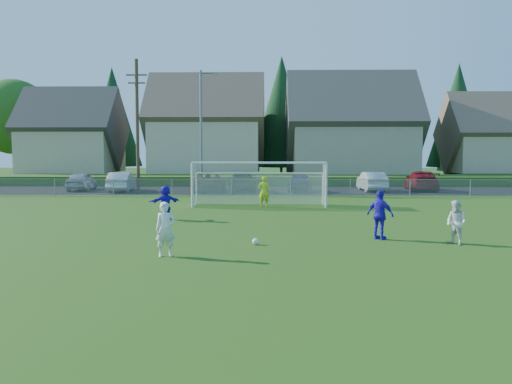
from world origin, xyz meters
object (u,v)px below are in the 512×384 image
soccer_ball (255,241)px  car_a (82,181)px  player_white_b (456,222)px  car_f (372,181)px  player_blue_a (380,215)px  car_b (122,182)px  player_blue_b (165,202)px  goalkeeper (264,192)px  car_c (208,182)px  car_g (421,181)px  player_white_a (166,229)px  car_e (300,182)px  car_d (242,182)px  soccer_goal (259,177)px

soccer_ball → car_a: 27.66m
player_white_b → car_f: player_white_b is taller
player_blue_a → car_f: 22.78m
car_a → car_b: size_ratio=0.95×
player_blue_b → goalkeeper: size_ratio=0.91×
player_blue_b → goalkeeper: 7.03m
soccer_ball → car_f: 25.04m
player_blue_b → goalkeeper: bearing=-161.9°
car_c → car_g: bearing=176.4°
car_f → player_blue_a: bearing=77.9°
player_white_a → player_blue_b: (-1.61, 8.41, -0.03)m
player_blue_b → car_e: bearing=-146.3°
car_a → car_d: size_ratio=0.87×
player_blue_b → car_c: bearing=-123.3°
goalkeeper → soccer_goal: size_ratio=0.23×
car_d → car_b: bearing=-3.9°
car_b → soccer_goal: 14.83m
player_white_a → car_f: player_white_a is taller
goalkeeper → car_d: bearing=-83.1°
player_white_b → goalkeeper: 13.36m
player_white_a → car_b: size_ratio=0.37×
soccer_ball → player_white_a: 3.37m
car_a → soccer_goal: (13.98, -11.19, 0.91)m
car_a → car_e: car_a is taller
player_blue_a → car_d: 22.79m
soccer_goal → soccer_ball: bearing=-89.6°
car_b → player_white_a: bearing=103.0°
player_white_b → car_e: player_white_b is taller
player_blue_b → car_b: 17.76m
goalkeeper → player_white_a: bearing=76.8°
car_b → car_c: (6.55, 0.12, 0.01)m
soccer_ball → player_blue_a: bearing=15.2°
car_b → soccer_ball: bearing=110.0°
car_e → car_f: size_ratio=0.93×
car_e → car_f: 5.54m
player_white_a → soccer_goal: 14.87m
car_a → car_f: car_f is taller
player_blue_b → soccer_goal: bearing=-156.7°
car_d → car_g: 13.81m
player_white_b → soccer_goal: bearing=178.2°
player_blue_a → car_c: bearing=-26.7°
car_b → car_c: size_ratio=0.83×
player_white_b → car_e: bearing=159.2°
car_f → soccer_goal: (-8.41, -10.99, 0.90)m
player_white_b → player_blue_a: player_blue_a is taller
player_blue_b → car_e: size_ratio=0.38×
goalkeeper → car_e: 11.33m
soccer_ball → car_b: size_ratio=0.05×
car_d → car_f: (9.88, 0.42, 0.03)m
goalkeeper → car_e: bearing=-105.4°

